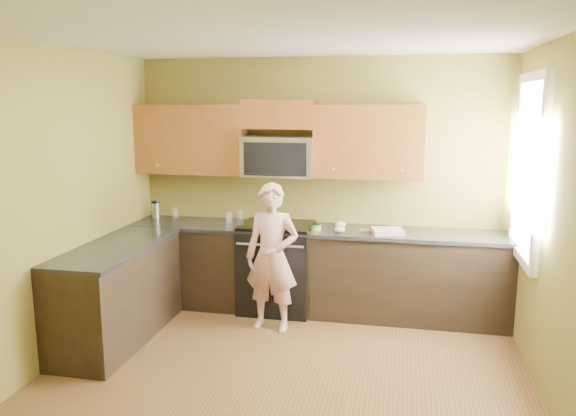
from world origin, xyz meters
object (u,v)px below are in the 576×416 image
(woman, at_px, (272,257))
(frying_pan, at_px, (267,226))
(travel_mug, at_px, (156,218))
(stove, at_px, (277,267))
(microwave, at_px, (279,176))
(butter_tub, at_px, (316,230))

(woman, relative_size, frying_pan, 3.56)
(woman, bearing_deg, travel_mug, 161.81)
(stove, relative_size, woman, 0.65)
(frying_pan, bearing_deg, woman, -69.60)
(frying_pan, height_order, travel_mug, travel_mug)
(microwave, distance_m, butter_tub, 0.71)
(butter_tub, xyz_separation_m, travel_mug, (-1.88, 0.22, 0.00))
(frying_pan, relative_size, travel_mug, 2.05)
(stove, distance_m, butter_tub, 0.63)
(microwave, height_order, travel_mug, microwave)
(woman, height_order, frying_pan, woman)
(butter_tub, height_order, travel_mug, travel_mug)
(stove, xyz_separation_m, butter_tub, (0.43, -0.08, 0.45))
(woman, relative_size, travel_mug, 7.28)
(butter_tub, bearing_deg, stove, 169.99)
(microwave, distance_m, frying_pan, 0.57)
(woman, bearing_deg, microwave, 101.81)
(frying_pan, distance_m, butter_tub, 0.52)
(microwave, xyz_separation_m, travel_mug, (-1.45, 0.02, -0.53))
(stove, height_order, microwave, microwave)
(woman, xyz_separation_m, frying_pan, (-0.15, 0.40, 0.22))
(stove, distance_m, microwave, 0.98)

